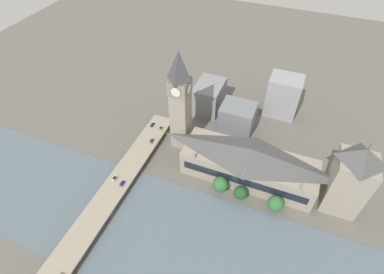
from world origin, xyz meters
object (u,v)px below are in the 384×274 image
at_px(clock_tower, 180,100).
at_px(car_northbound_lead, 122,183).
at_px(road_bridge, 101,208).
at_px(car_northbound_mid, 115,178).
at_px(parliament_hall, 249,163).
at_px(car_southbound_lead, 161,128).
at_px(victoria_tower, 350,179).
at_px(car_southbound_mid, 152,125).
at_px(car_southbound_tail, 152,141).

xyz_separation_m(clock_tower, car_northbound_lead, (-49.45, 17.91, -32.84)).
bearing_deg(road_bridge, car_northbound_mid, 8.37).
bearing_deg(road_bridge, parliament_hall, -51.94).
distance_m(parliament_hall, car_southbound_lead, 69.83).
bearing_deg(car_northbound_mid, victoria_tower, -74.42).
xyz_separation_m(parliament_hall, car_southbound_mid, (16.25, 75.10, -7.22)).
distance_m(road_bridge, car_southbound_mid, 72.29).
relative_size(parliament_hall, car_southbound_mid, 19.69).
height_order(victoria_tower, car_southbound_mid, victoria_tower).
bearing_deg(parliament_hall, road_bridge, 128.06).
height_order(car_southbound_mid, car_southbound_tail, car_southbound_mid).
bearing_deg(victoria_tower, parliament_hall, 90.06).
bearing_deg(clock_tower, car_northbound_mid, 153.13).
bearing_deg(parliament_hall, car_southbound_lead, 77.33).
relative_size(car_southbound_lead, car_southbound_mid, 0.93).
distance_m(car_northbound_lead, car_southbound_mid, 54.18).
xyz_separation_m(clock_tower, car_southbound_mid, (4.27, 24.91, -32.86)).
bearing_deg(car_northbound_lead, car_southbound_mid, 7.43).
relative_size(victoria_tower, car_northbound_mid, 11.53).
distance_m(car_northbound_mid, car_southbound_lead, 51.49).
relative_size(car_northbound_mid, car_southbound_tail, 1.09).
height_order(victoria_tower, car_northbound_lead, victoria_tower).
relative_size(victoria_tower, car_northbound_lead, 12.54).
xyz_separation_m(victoria_tower, car_southbound_lead, (15.18, 122.06, -18.13)).
bearing_deg(road_bridge, car_southbound_lead, -2.96).
bearing_deg(car_northbound_mid, car_southbound_tail, -9.70).
height_order(victoria_tower, road_bridge, victoria_tower).
height_order(clock_tower, car_southbound_lead, clock_tower).
height_order(parliament_hall, clock_tower, clock_tower).
distance_m(victoria_tower, car_southbound_lead, 124.32).
bearing_deg(victoria_tower, car_northbound_lead, 107.05).
relative_size(clock_tower, car_southbound_tail, 17.81).
bearing_deg(car_southbound_tail, car_southbound_mid, 25.65).
bearing_deg(parliament_hall, car_northbound_mid, 115.71).
distance_m(parliament_hall, car_southbound_tail, 68.42).
relative_size(clock_tower, car_northbound_lead, 17.78).
bearing_deg(car_southbound_mid, clock_tower, -99.74).
relative_size(clock_tower, road_bridge, 0.43).
distance_m(parliament_hall, car_northbound_lead, 78.06).
bearing_deg(car_southbound_tail, car_northbound_mid, 170.30).
distance_m(parliament_hall, victoria_tower, 55.38).
bearing_deg(parliament_hall, car_northbound_lead, 118.82).
relative_size(parliament_hall, car_northbound_lead, 20.03).
relative_size(clock_tower, car_southbound_mid, 17.48).
bearing_deg(car_southbound_lead, victoria_tower, -97.09).
bearing_deg(car_southbound_lead, clock_tower, -100.53).
xyz_separation_m(road_bridge, car_southbound_mid, (72.18, 3.66, 1.52)).
height_order(clock_tower, car_northbound_lead, clock_tower).
bearing_deg(parliament_hall, clock_tower, 76.58).
bearing_deg(car_northbound_lead, parliament_hall, -61.18).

